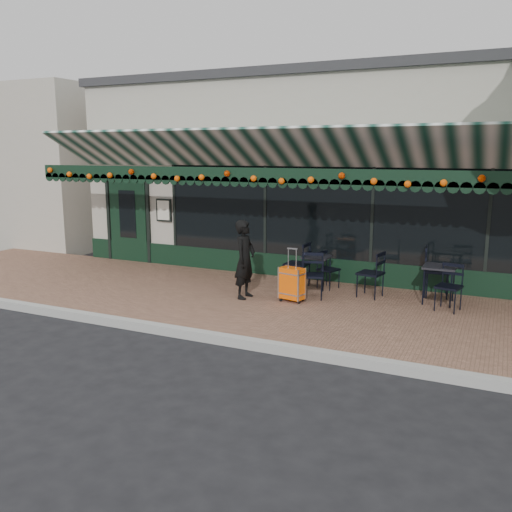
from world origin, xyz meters
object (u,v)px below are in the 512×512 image
at_px(chair_a_right, 437,271).
at_px(cafe_table_a, 440,270).
at_px(woman, 245,259).
at_px(chair_a_left, 370,274).
at_px(chair_b_front, 312,276).
at_px(suitcase, 292,284).
at_px(chair_b_right, 328,270).
at_px(cafe_table_b, 316,259).
at_px(chair_b_left, 297,264).
at_px(chair_a_front, 449,287).

bearing_deg(chair_a_right, cafe_table_a, -175.58).
distance_m(woman, chair_a_left, 2.42).
bearing_deg(chair_a_right, chair_b_front, 110.88).
height_order(suitcase, chair_b_right, suitcase).
relative_size(woman, cafe_table_a, 2.13).
bearing_deg(woman, cafe_table_b, -36.05).
xyz_separation_m(woman, suitcase, (0.91, 0.12, -0.41)).
relative_size(suitcase, chair_a_right, 1.02).
height_order(chair_b_left, chair_b_front, chair_b_left).
distance_m(chair_a_front, chair_b_front, 2.45).
distance_m(chair_a_right, chair_a_front, 0.96).
relative_size(suitcase, chair_a_left, 1.11).
distance_m(woman, suitcase, 1.01).
xyz_separation_m(chair_a_left, chair_a_right, (1.15, 0.58, 0.04)).
height_order(chair_a_left, chair_a_right, chair_a_right).
distance_m(suitcase, chair_a_right, 2.84).
xyz_separation_m(suitcase, cafe_table_a, (2.49, 1.04, 0.29)).
xyz_separation_m(cafe_table_b, chair_b_front, (0.19, -0.80, -0.16)).
bearing_deg(chair_a_left, cafe_table_a, 104.82).
xyz_separation_m(chair_a_right, chair_b_right, (-2.08, -0.27, -0.11)).
height_order(suitcase, chair_a_front, suitcase).
bearing_deg(chair_a_front, suitcase, -155.00).
xyz_separation_m(woman, chair_b_front, (1.18, 0.52, -0.31)).
bearing_deg(chair_b_left, cafe_table_a, 90.31).
relative_size(chair_a_left, chair_b_left, 0.95).
height_order(chair_b_right, chair_b_front, chair_b_front).
height_order(chair_a_front, chair_b_left, chair_b_left).
height_order(cafe_table_a, chair_a_front, chair_a_front).
height_order(woman, cafe_table_b, woman).
distance_m(chair_a_left, chair_a_right, 1.28).
relative_size(cafe_table_b, chair_b_left, 0.70).
distance_m(cafe_table_b, chair_a_right, 2.34).
relative_size(cafe_table_b, chair_a_left, 0.73).
xyz_separation_m(suitcase, chair_b_front, (0.26, 0.39, 0.10)).
height_order(chair_a_front, chair_b_front, chair_b_front).
relative_size(cafe_table_a, chair_a_right, 0.71).
bearing_deg(chair_a_front, chair_b_right, 177.26).
relative_size(chair_a_left, chair_a_front, 1.08).
distance_m(chair_a_right, chair_b_left, 2.74).
height_order(cafe_table_a, chair_b_right, chair_b_right).
relative_size(cafe_table_a, chair_b_left, 0.74).
height_order(woman, cafe_table_a, woman).
bearing_deg(woman, chair_b_right, -40.93).
height_order(chair_b_left, chair_b_right, chair_b_left).
relative_size(chair_b_left, chair_b_right, 1.23).
height_order(cafe_table_b, chair_b_right, chair_b_right).
bearing_deg(chair_a_right, suitcase, 115.40).
relative_size(woman, cafe_table_b, 2.26).
bearing_deg(suitcase, chair_a_right, 45.57).
bearing_deg(chair_b_front, chair_b_left, 112.76).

